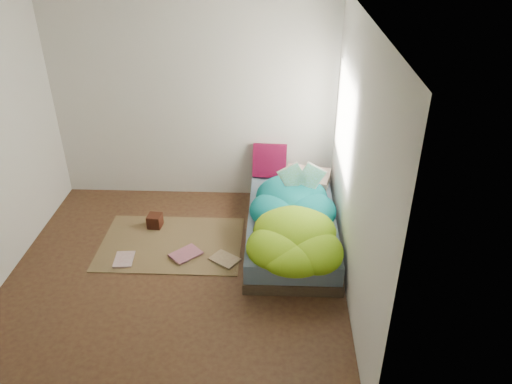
% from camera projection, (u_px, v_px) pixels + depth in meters
% --- Properties ---
extents(ground, '(3.50, 3.50, 0.00)m').
position_uv_depth(ground, '(176.00, 275.00, 5.23)').
color(ground, '#432519').
rests_on(ground, ground).
extents(room_walls, '(3.54, 3.54, 2.62)m').
position_uv_depth(room_walls, '(163.00, 132.00, 4.42)').
color(room_walls, silver).
rests_on(room_walls, ground).
extents(bed, '(1.00, 2.00, 0.34)m').
position_uv_depth(bed, '(291.00, 226.00, 5.73)').
color(bed, '#32261B').
rests_on(bed, ground).
extents(duvet, '(0.96, 1.84, 0.34)m').
position_uv_depth(duvet, '(293.00, 211.00, 5.37)').
color(duvet, '#087F81').
rests_on(duvet, bed).
extents(rug, '(1.60, 1.10, 0.01)m').
position_uv_depth(rug, '(171.00, 243.00, 5.71)').
color(rug, brown).
rests_on(rug, ground).
extents(pillow_floral, '(0.62, 0.46, 0.12)m').
position_uv_depth(pillow_floral, '(307.00, 177.00, 6.26)').
color(pillow_floral, '#F0E0D0').
rests_on(pillow_floral, bed).
extents(pillow_magenta, '(0.43, 0.16, 0.42)m').
position_uv_depth(pillow_magenta, '(270.00, 160.00, 6.34)').
color(pillow_magenta, '#4B0523').
rests_on(pillow_magenta, bed).
extents(open_book, '(0.44, 0.12, 0.26)m').
position_uv_depth(open_book, '(302.00, 169.00, 5.57)').
color(open_book, '#35882C').
rests_on(open_book, duvet).
extents(wooden_box, '(0.18, 0.18, 0.16)m').
position_uv_depth(wooden_box, '(155.00, 221.00, 5.96)').
color(wooden_box, '#36180C').
rests_on(wooden_box, rug).
extents(floor_book_a, '(0.23, 0.30, 0.02)m').
position_uv_depth(floor_book_a, '(115.00, 260.00, 5.42)').
color(floor_book_a, silver).
rests_on(floor_book_a, rug).
extents(floor_book_b, '(0.39, 0.39, 0.03)m').
position_uv_depth(floor_book_b, '(180.00, 249.00, 5.58)').
color(floor_book_b, '#B46873').
rests_on(floor_book_b, rug).
extents(floor_book_c, '(0.37, 0.35, 0.02)m').
position_uv_depth(floor_book_c, '(218.00, 264.00, 5.35)').
color(floor_book_c, tan).
rests_on(floor_book_c, rug).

